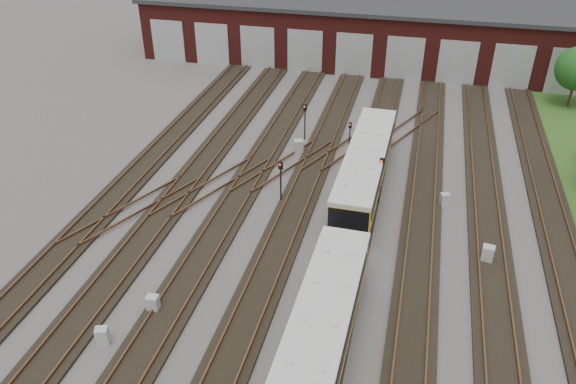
# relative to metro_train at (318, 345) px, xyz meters

# --- Properties ---
(ground) EXTENTS (120.00, 120.00, 0.00)m
(ground) POSITION_rel_metro_train_xyz_m (-2.00, 3.93, -1.78)
(ground) COLOR #4E4B48
(ground) RESTS_ON ground
(track_network) EXTENTS (30.40, 70.00, 0.33)m
(track_network) POSITION_rel_metro_train_xyz_m (-2.17, 4.51, -1.68)
(track_network) COLOR black
(track_network) RESTS_ON ground
(maintenance_shed) EXTENTS (51.00, 12.50, 6.35)m
(maintenance_shed) POSITION_rel_metro_train_xyz_m (-2.01, 43.90, 1.42)
(maintenance_shed) COLOR #501614
(maintenance_shed) RESTS_ON ground
(metro_train) EXTENTS (2.69, 45.76, 2.84)m
(metro_train) POSITION_rel_metro_train_xyz_m (0.00, 0.00, 0.00)
(metro_train) COLOR black
(metro_train) RESTS_ON ground
(signal_mast_0) EXTENTS (0.30, 0.28, 3.00)m
(signal_mast_0) POSITION_rel_metro_train_xyz_m (-5.12, 13.34, 0.16)
(signal_mast_0) COLOR black
(signal_mast_0) RESTS_ON ground
(signal_mast_1) EXTENTS (0.29, 0.27, 2.99)m
(signal_mast_1) POSITION_rel_metro_train_xyz_m (-5.61, 22.76, 0.14)
(signal_mast_1) COLOR black
(signal_mast_1) RESTS_ON ground
(signal_mast_2) EXTENTS (0.31, 0.30, 3.43)m
(signal_mast_2) POSITION_rel_metro_train_xyz_m (1.14, 14.55, 0.42)
(signal_mast_2) COLOR black
(signal_mast_2) RESTS_ON ground
(signal_mast_3) EXTENTS (0.22, 0.21, 2.45)m
(signal_mast_3) POSITION_rel_metro_train_xyz_m (-1.85, 21.45, -0.20)
(signal_mast_3) COLOR black
(signal_mast_3) RESTS_ON ground
(relay_cabinet_0) EXTENTS (0.70, 0.64, 0.95)m
(relay_cabinet_0) POSITION_rel_metro_train_xyz_m (-10.11, -0.68, -1.31)
(relay_cabinet_0) COLOR #ACAFB1
(relay_cabinet_0) RESTS_ON ground
(relay_cabinet_1) EXTENTS (0.83, 0.77, 1.11)m
(relay_cabinet_1) POSITION_rel_metro_train_xyz_m (-5.54, 20.25, -1.23)
(relay_cabinet_1) COLOR #ACAFB1
(relay_cabinet_1) RESTS_ON ground
(relay_cabinet_2) EXTENTS (0.61, 0.52, 0.97)m
(relay_cabinet_2) POSITION_rel_metro_train_xyz_m (-8.76, 1.89, -1.30)
(relay_cabinet_2) COLOR #ACAFB1
(relay_cabinet_2) RESTS_ON ground
(relay_cabinet_3) EXTENTS (0.68, 0.63, 0.92)m
(relay_cabinet_3) POSITION_rel_metro_train_xyz_m (5.33, 15.43, -1.32)
(relay_cabinet_3) COLOR #ACAFB1
(relay_cabinet_3) RESTS_ON ground
(relay_cabinet_4) EXTENTS (0.72, 0.63, 1.07)m
(relay_cabinet_4) POSITION_rel_metro_train_xyz_m (7.72, 10.05, -1.25)
(relay_cabinet_4) COLOR #ACAFB1
(relay_cabinet_4) RESTS_ON ground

